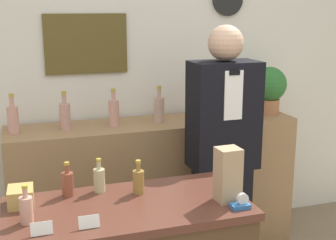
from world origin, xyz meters
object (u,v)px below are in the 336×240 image
shopkeeper (222,158)px  tape_dispenser (241,203)px  paper_bag (228,175)px

shopkeeper → tape_dispenser: (-0.30, -0.85, 0.07)m
paper_bag → tape_dispenser: (0.02, -0.10, -0.11)m
shopkeeper → paper_bag: 0.84m
paper_bag → tape_dispenser: 0.15m
shopkeeper → paper_bag: bearing=-113.2°
shopkeeper → paper_bag: (-0.32, -0.75, 0.18)m
shopkeeper → paper_bag: shopkeeper is taller
paper_bag → shopkeeper: bearing=66.8°
paper_bag → tape_dispenser: bearing=-76.1°
paper_bag → tape_dispenser: size_ratio=2.96×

